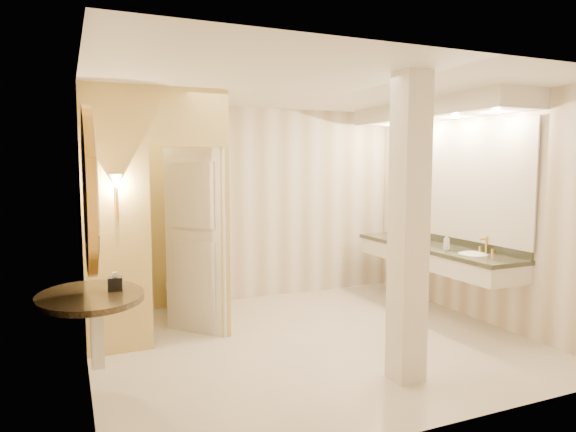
# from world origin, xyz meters

# --- Properties ---
(floor) EXTENTS (4.50, 4.50, 0.00)m
(floor) POSITION_xyz_m (0.00, 0.00, 0.00)
(floor) COLOR beige
(floor) RESTS_ON ground
(ceiling) EXTENTS (4.50, 4.50, 0.00)m
(ceiling) POSITION_xyz_m (0.00, 0.00, 2.70)
(ceiling) COLOR silver
(ceiling) RESTS_ON wall_back
(wall_back) EXTENTS (4.50, 0.02, 2.70)m
(wall_back) POSITION_xyz_m (0.00, 2.00, 1.35)
(wall_back) COLOR silver
(wall_back) RESTS_ON floor
(wall_front) EXTENTS (4.50, 0.02, 2.70)m
(wall_front) POSITION_xyz_m (0.00, -2.00, 1.35)
(wall_front) COLOR silver
(wall_front) RESTS_ON floor
(wall_left) EXTENTS (0.02, 4.00, 2.70)m
(wall_left) POSITION_xyz_m (-2.25, 0.00, 1.35)
(wall_left) COLOR silver
(wall_left) RESTS_ON floor
(wall_right) EXTENTS (0.02, 4.00, 2.70)m
(wall_right) POSITION_xyz_m (2.25, 0.00, 1.35)
(wall_right) COLOR silver
(wall_right) RESTS_ON floor
(toilet_closet) EXTENTS (1.50, 1.55, 2.70)m
(toilet_closet) POSITION_xyz_m (-1.14, 0.96, 1.39)
(toilet_closet) COLOR #EAD97A
(toilet_closet) RESTS_ON floor
(wall_sconce) EXTENTS (0.14, 0.14, 0.42)m
(wall_sconce) POSITION_xyz_m (-1.93, 0.43, 1.73)
(wall_sconce) COLOR gold
(wall_sconce) RESTS_ON toilet_closet
(vanity) EXTENTS (0.75, 2.76, 2.09)m
(vanity) POSITION_xyz_m (1.98, 0.40, 1.63)
(vanity) COLOR beige
(vanity) RESTS_ON floor
(console_shelf) EXTENTS (1.05, 1.05, 1.97)m
(console_shelf) POSITION_xyz_m (-2.21, -0.49, 1.35)
(console_shelf) COLOR black
(console_shelf) RESTS_ON floor
(pillar) EXTENTS (0.26, 0.26, 2.70)m
(pillar) POSITION_xyz_m (0.35, -1.20, 1.35)
(pillar) COLOR beige
(pillar) RESTS_ON floor
(tissue_box) EXTENTS (0.13, 0.13, 0.11)m
(tissue_box) POSITION_xyz_m (-2.03, -0.45, 0.93)
(tissue_box) COLOR black
(tissue_box) RESTS_ON console_shelf
(toilet) EXTENTS (0.41, 0.68, 0.67)m
(toilet) POSITION_xyz_m (-1.10, 1.61, 0.34)
(toilet) COLOR white
(toilet) RESTS_ON floor
(soap_bottle_a) EXTENTS (0.06, 0.06, 0.13)m
(soap_bottle_a) POSITION_xyz_m (1.87, 0.50, 0.94)
(soap_bottle_a) COLOR beige
(soap_bottle_a) RESTS_ON vanity
(soap_bottle_b) EXTENTS (0.09, 0.09, 0.11)m
(soap_bottle_b) POSITION_xyz_m (1.90, 0.60, 0.93)
(soap_bottle_b) COLOR silver
(soap_bottle_b) RESTS_ON vanity
(soap_bottle_c) EXTENTS (0.10, 0.10, 0.20)m
(soap_bottle_c) POSITION_xyz_m (1.83, 0.03, 0.98)
(soap_bottle_c) COLOR #C6B28C
(soap_bottle_c) RESTS_ON vanity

